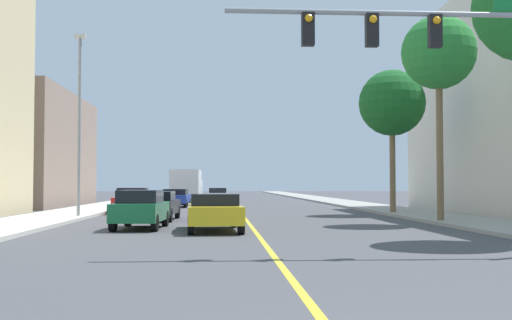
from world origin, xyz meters
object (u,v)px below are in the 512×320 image
object	(u,v)px
car_white	(218,195)
delivery_truck	(187,186)
car_yellow	(214,211)
palm_mid	(439,54)
car_red	(132,200)
palm_far	(392,104)
car_green	(141,209)
car_blue	(176,197)
car_black	(158,205)
traffic_signal_mast	(468,60)
street_lamp	(79,116)

from	to	relation	value
car_white	delivery_truck	distance (m)	3.02
car_yellow	palm_mid	bearing A→B (deg)	16.99
palm_mid	car_red	bearing A→B (deg)	144.86
palm_far	car_white	distance (m)	23.68
car_green	car_white	bearing A→B (deg)	87.47
car_green	delivery_truck	world-z (taller)	delivery_truck
car_blue	car_black	xyz separation A→B (m)	(0.29, -16.61, 0.01)
car_red	delivery_truck	bearing A→B (deg)	-99.08
traffic_signal_mast	delivery_truck	world-z (taller)	traffic_signal_mast
car_green	car_blue	bearing A→B (deg)	93.33
car_blue	car_yellow	distance (m)	23.51
car_black	car_green	world-z (taller)	car_green
car_yellow	car_blue	bearing A→B (deg)	94.62
car_yellow	traffic_signal_mast	bearing A→B (deg)	-51.29
traffic_signal_mast	street_lamp	world-z (taller)	street_lamp
car_blue	delivery_truck	distance (m)	7.82
street_lamp	delivery_truck	world-z (taller)	street_lamp
traffic_signal_mast	delivery_truck	xyz separation A→B (m)	(-9.19, 38.50, -3.36)
palm_mid	car_yellow	bearing A→B (deg)	-160.25
street_lamp	car_red	world-z (taller)	street_lamp
car_white	car_green	xyz separation A→B (m)	(-2.91, -30.94, 0.05)
car_white	delivery_truck	xyz separation A→B (m)	(-2.71, -1.04, 0.85)
car_yellow	delivery_truck	xyz separation A→B (m)	(-2.63, 31.08, 0.84)
street_lamp	traffic_signal_mast	bearing A→B (deg)	-49.65
traffic_signal_mast	palm_far	xyz separation A→B (m)	(3.39, 18.74, 1.35)
car_red	car_yellow	bearing A→B (deg)	108.09
car_blue	car_black	size ratio (longest dim) A/B	0.95
car_blue	car_green	size ratio (longest dim) A/B	1.08
palm_mid	car_blue	xyz separation A→B (m)	(-12.84, 19.80, -6.73)
car_red	traffic_signal_mast	bearing A→B (deg)	116.88
street_lamp	car_yellow	distance (m)	11.60
street_lamp	car_black	xyz separation A→B (m)	(4.07, -1.59, -4.40)
car_black	delivery_truck	xyz separation A→B (m)	(0.10, 24.37, 0.85)
street_lamp	car_black	world-z (taller)	street_lamp
traffic_signal_mast	car_white	bearing A→B (deg)	99.31
car_black	palm_far	bearing A→B (deg)	22.23
car_red	car_yellow	xyz separation A→B (m)	(4.93, -13.90, -0.04)
car_red	car_black	xyz separation A→B (m)	(2.20, -7.19, -0.04)
car_yellow	delivery_truck	world-z (taller)	delivery_truck
street_lamp	car_blue	distance (m)	16.10
palm_mid	car_red	distance (m)	19.23
traffic_signal_mast	car_white	size ratio (longest dim) A/B	2.12
traffic_signal_mast	car_black	size ratio (longest dim) A/B	2.13
car_red	car_white	xyz separation A→B (m)	(5.01, 18.22, -0.04)
car_red	delivery_truck	size ratio (longest dim) A/B	0.57
car_red	car_white	size ratio (longest dim) A/B	0.94
car_black	palm_mid	bearing A→B (deg)	-12.00
street_lamp	car_blue	size ratio (longest dim) A/B	2.14
car_black	car_yellow	bearing A→B (deg)	-65.63
car_green	traffic_signal_mast	bearing A→B (deg)	-39.63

